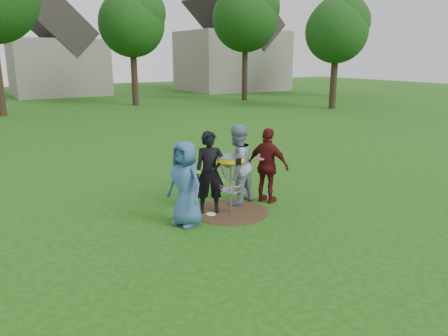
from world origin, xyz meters
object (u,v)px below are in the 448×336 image
player_maroon (268,166)px  player_grey (237,165)px  player_blue (186,184)px  disc_golf_basket (231,170)px  player_black (210,172)px

player_maroon → player_grey: bearing=40.3°
player_blue → player_grey: size_ratio=0.93×
player_grey → player_maroon: size_ratio=1.06×
player_blue → player_grey: 1.82m
disc_golf_basket → player_grey: bearing=45.1°
player_blue → player_black: (0.83, 0.42, 0.03)m
player_blue → disc_golf_basket: 1.26m
disc_golf_basket → player_black: bearing=149.3°
player_blue → player_black: size_ratio=0.96×
player_blue → player_maroon: 2.44m
player_black → player_maroon: size_ratio=1.03×
player_black → disc_golf_basket: size_ratio=1.39×
player_blue → player_maroon: player_maroon is taller
player_grey → player_maroon: player_grey is taller
player_blue → player_black: 0.93m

